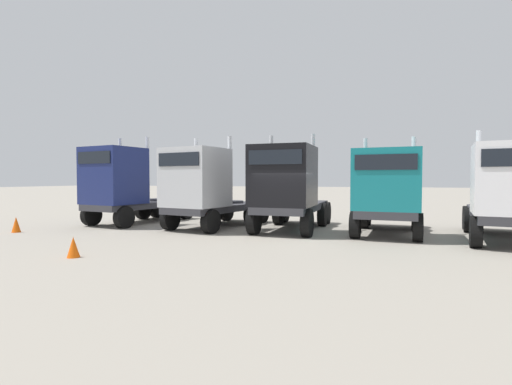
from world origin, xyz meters
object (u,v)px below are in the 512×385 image
at_px(semi_truck_white, 511,193).
at_px(traffic_cone_mid, 73,247).
at_px(semi_truck_navy, 123,186).
at_px(semi_truck_black, 287,187).
at_px(semi_truck_teal, 388,191).
at_px(traffic_cone_far, 16,225).
at_px(semi_truck_silver, 204,188).

bearing_deg(semi_truck_white, traffic_cone_mid, -55.19).
height_order(semi_truck_navy, semi_truck_black, semi_truck_navy).
height_order(semi_truck_navy, semi_truck_white, semi_truck_navy).
relative_size(semi_truck_white, traffic_cone_mid, 11.10).
bearing_deg(semi_truck_navy, traffic_cone_mid, 36.94).
distance_m(semi_truck_teal, traffic_cone_far, 15.53).
height_order(semi_truck_silver, semi_truck_teal, semi_truck_silver).
distance_m(semi_truck_black, traffic_cone_mid, 8.64).
distance_m(semi_truck_teal, semi_truck_white, 4.07).
bearing_deg(semi_truck_white, semi_truck_teal, -93.25).
distance_m(semi_truck_black, traffic_cone_far, 11.65).
relative_size(semi_truck_teal, semi_truck_white, 0.87).
distance_m(semi_truck_silver, semi_truck_teal, 7.85).
height_order(semi_truck_navy, traffic_cone_far, semi_truck_navy).
bearing_deg(traffic_cone_mid, semi_truck_teal, 39.97).
xyz_separation_m(semi_truck_black, semi_truck_white, (8.05, -0.65, -0.13)).
height_order(semi_truck_navy, semi_truck_teal, semi_truck_navy).
distance_m(semi_truck_navy, traffic_cone_far, 4.83).
bearing_deg(semi_truck_black, traffic_cone_mid, -31.95).
relative_size(semi_truck_silver, semi_truck_white, 0.91).
distance_m(traffic_cone_mid, traffic_cone_far, 7.19).
height_order(semi_truck_black, traffic_cone_mid, semi_truck_black).
height_order(semi_truck_teal, traffic_cone_far, semi_truck_teal).
xyz_separation_m(semi_truck_teal, traffic_cone_mid, (-8.65, -7.25, -1.50)).
height_order(semi_truck_black, semi_truck_white, semi_truck_black).
bearing_deg(traffic_cone_far, traffic_cone_mid, -28.39).
xyz_separation_m(semi_truck_navy, semi_truck_silver, (4.52, -0.27, -0.09)).
xyz_separation_m(semi_truck_teal, semi_truck_white, (4.00, -0.77, -0.02)).
distance_m(semi_truck_navy, semi_truck_white, 16.38).
relative_size(semi_truck_silver, traffic_cone_mid, 10.13).
bearing_deg(traffic_cone_far, semi_truck_teal, 14.35).
height_order(semi_truck_white, traffic_cone_far, semi_truck_white).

